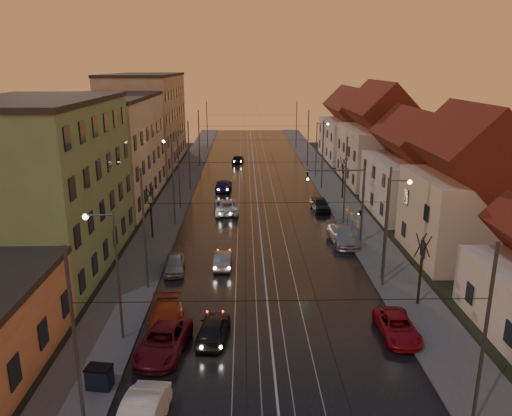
{
  "coord_description": "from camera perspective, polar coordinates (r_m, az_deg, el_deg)",
  "views": [
    {
      "loc": [
        -1.53,
        -24.5,
        15.79
      ],
      "look_at": [
        -0.46,
        20.04,
        2.93
      ],
      "focal_mm": 35.0,
      "sensor_mm": 36.0,
      "label": 1
    }
  ],
  "objects": [
    {
      "name": "bare_tree_2",
      "position": [
        61.18,
        9.92,
        3.29
      ],
      "size": [
        1.09,
        1.09,
        5.11
      ],
      "color": "black",
      "rests_on": "ground"
    },
    {
      "name": "dumpster",
      "position": [
        27.5,
        -17.45,
        -18.03
      ],
      "size": [
        1.31,
        0.98,
        1.1
      ],
      "primitive_type": "cube",
      "rotation": [
        0.0,
        0.0,
        -0.16
      ],
      "color": "black",
      "rests_on": "sidewalk_left"
    },
    {
      "name": "apartment_left_1",
      "position": [
        42.71,
        -23.32,
        2.2
      ],
      "size": [
        10.0,
        18.0,
        13.0
      ],
      "primitive_type": "cube",
      "color": "#628B58",
      "rests_on": "ground"
    },
    {
      "name": "parked_right_2",
      "position": [
        56.22,
        7.34,
        0.43
      ],
      "size": [
        2.02,
        4.45,
        1.48
      ],
      "primitive_type": "imported",
      "rotation": [
        0.0,
        0.0,
        0.06
      ],
      "color": "black",
      "rests_on": "ground"
    },
    {
      "name": "driving_car_3",
      "position": [
        64.93,
        -3.74,
        2.63
      ],
      "size": [
        2.14,
        4.93,
        1.41
      ],
      "primitive_type": "imported",
      "rotation": [
        0.0,
        0.0,
        3.11
      ],
      "color": "#161844",
      "rests_on": "ground"
    },
    {
      "name": "sidewalk_right",
      "position": [
        67.39,
        8.52,
        2.43
      ],
      "size": [
        4.0,
        120.0,
        0.15
      ],
      "primitive_type": "cube",
      "color": "#4C4C4C",
      "rests_on": "ground"
    },
    {
      "name": "catenary_pole_l_3",
      "position": [
        64.89,
        -7.66,
        5.93
      ],
      "size": [
        0.16,
        0.16,
        9.0
      ],
      "primitive_type": "cylinder",
      "color": "#595B60",
      "rests_on": "ground"
    },
    {
      "name": "parked_left_2",
      "position": [
        31.44,
        -10.29,
        -12.72
      ],
      "size": [
        2.69,
        5.55,
        1.56
      ],
      "primitive_type": "imported",
      "rotation": [
        0.0,
        0.0,
        0.1
      ],
      "color": "#AF3211",
      "rests_on": "ground"
    },
    {
      "name": "apartment_left_3",
      "position": [
        84.49,
        -12.45,
        9.75
      ],
      "size": [
        10.0,
        24.0,
        14.0
      ],
      "primitive_type": "cube",
      "color": "#997962",
      "rests_on": "ground"
    },
    {
      "name": "tram_rail_0",
      "position": [
        66.4,
        -1.92,
        2.38
      ],
      "size": [
        0.06,
        120.0,
        0.03
      ],
      "primitive_type": "cube",
      "color": "gray",
      "rests_on": "road"
    },
    {
      "name": "house_right_4",
      "position": [
        88.15,
        10.9,
        8.81
      ],
      "size": [
        9.18,
        16.32,
        10.0
      ],
      "color": "silver",
      "rests_on": "ground"
    },
    {
      "name": "bare_tree_0",
      "position": [
        47.25,
        -11.89,
        -0.61
      ],
      "size": [
        1.09,
        1.09,
        5.11
      ],
      "color": "black",
      "rests_on": "ground"
    },
    {
      "name": "catenary_pole_r_1",
      "position": [
        36.78,
        14.69,
        -2.33
      ],
      "size": [
        0.16,
        0.16,
        9.0
      ],
      "primitive_type": "cylinder",
      "color": "#595B60",
      "rests_on": "ground"
    },
    {
      "name": "apartment_left_2",
      "position": [
        61.43,
        -16.53,
        6.26
      ],
      "size": [
        10.0,
        20.0,
        12.0
      ],
      "primitive_type": "cube",
      "color": "tan",
      "rests_on": "ground"
    },
    {
      "name": "driving_car_4",
      "position": [
        83.05,
        -2.1,
        5.61
      ],
      "size": [
        2.16,
        4.24,
        1.38
      ],
      "primitive_type": "imported",
      "rotation": [
        0.0,
        0.0,
        3.01
      ],
      "color": "black",
      "rests_on": "ground"
    },
    {
      "name": "street_lamp_3",
      "position": [
        72.13,
        7.17,
        7.27
      ],
      "size": [
        1.75,
        0.32,
        8.0
      ],
      "color": "#595B60",
      "rests_on": "ground"
    },
    {
      "name": "street_lamp_1",
      "position": [
        37.72,
        15.06,
        -1.28
      ],
      "size": [
        1.75,
        0.32,
        8.0
      ],
      "color": "#595B60",
      "rests_on": "ground"
    },
    {
      "name": "parked_right_0",
      "position": [
        31.93,
        15.83,
        -12.93
      ],
      "size": [
        2.12,
        4.55,
        1.26
      ],
      "primitive_type": "imported",
      "rotation": [
        0.0,
        0.0,
        -0.01
      ],
      "color": "#A8101F",
      "rests_on": "ground"
    },
    {
      "name": "sidewalk_left",
      "position": [
        66.93,
        -8.62,
        2.33
      ],
      "size": [
        4.0,
        120.0,
        0.15
      ],
      "primitive_type": "cube",
      "color": "#4C4C4C",
      "rests_on": "ground"
    },
    {
      "name": "driving_car_0",
      "position": [
        30.56,
        -4.92,
        -13.54
      ],
      "size": [
        2.13,
        4.33,
        1.42
      ],
      "primitive_type": "imported",
      "rotation": [
        0.0,
        0.0,
        3.03
      ],
      "color": "black",
      "rests_on": "ground"
    },
    {
      "name": "catenary_pole_l_2",
      "position": [
        50.3,
        -9.44,
        2.9
      ],
      "size": [
        0.16,
        0.16,
        9.0
      ],
      "primitive_type": "cylinder",
      "color": "#595B60",
      "rests_on": "ground"
    },
    {
      "name": "parked_left_1",
      "position": [
        29.67,
        -10.59,
        -14.71
      ],
      "size": [
        3.14,
        5.55,
        1.46
      ],
      "primitive_type": "imported",
      "rotation": [
        0.0,
        0.0,
        -0.14
      ],
      "color": "maroon",
      "rests_on": "ground"
    },
    {
      "name": "street_lamp_0",
      "position": [
        29.65,
        -16.17,
        -6.17
      ],
      "size": [
        1.75,
        0.32,
        8.0
      ],
      "color": "#595B60",
      "rests_on": "ground"
    },
    {
      "name": "house_right_3",
      "position": [
        70.71,
        13.95,
        7.5
      ],
      "size": [
        9.18,
        14.28,
        11.5
      ],
      "color": "beige",
      "rests_on": "ground"
    },
    {
      "name": "ground",
      "position": [
        29.19,
        1.93,
        -16.66
      ],
      "size": [
        160.0,
        160.0,
        0.0
      ],
      "primitive_type": "plane",
      "color": "black",
      "rests_on": "ground"
    },
    {
      "name": "driving_car_1",
      "position": [
        40.56,
        -3.8,
        -5.89
      ],
      "size": [
        1.41,
        3.88,
        1.27
      ],
      "primitive_type": "imported",
      "rotation": [
        0.0,
        0.0,
        3.12
      ],
      "color": "gray",
      "rests_on": "ground"
    },
    {
      "name": "parked_right_1",
      "position": [
        46.27,
        9.93,
        -3.09
      ],
      "size": [
        2.56,
        5.5,
        1.56
      ],
      "primitive_type": "imported",
      "rotation": [
        0.0,
        0.0,
        0.07
      ],
      "color": "#A8A8AE",
      "rests_on": "ground"
    },
    {
      "name": "parked_left_3",
      "position": [
        40.09,
        -9.31,
        -6.32
      ],
      "size": [
        1.87,
        3.96,
        1.31
      ],
      "primitive_type": "imported",
      "rotation": [
        0.0,
        0.0,
        0.09
      ],
      "color": "#9D9DA3",
      "rests_on": "ground"
    },
    {
      "name": "catenary_pole_r_2",
      "position": [
        50.82,
        10.17,
        3.0
      ],
      "size": [
        0.16,
        0.16,
        9.0
      ],
      "primitive_type": "cylinder",
      "color": "#595B60",
      "rests_on": "ground"
    },
    {
      "name": "catenary_pole_r_0",
      "position": [
        23.93,
        24.61,
        -13.67
      ],
      "size": [
        0.16,
        0.16,
        9.0
      ],
      "primitive_type": "cylinder",
      "color": "#595B60",
      "rests_on": "ground"
    },
    {
      "name": "road",
      "position": [
        66.42,
        -0.02,
        2.36
      ],
      "size": [
        16.0,
        120.0,
        0.04
      ],
      "primitive_type": "cube",
      "color": "black",
      "rests_on": "ground"
    },
    {
      "name": "tram_rail_1",
      "position": [
        66.4,
        -0.69,
        2.39
      ],
      "size": [
        0.06,
        120.0,
        0.03
      ],
      "primitive_type": "cube",
      "color": "gray",
      "rests_on": "road"
    },
    {
      "name": "catenary_pole_r_5",
      "position": [
        97.69,
        4.64,
        9.41
      ],
      "size": [
        0.16,
        0.16,
        9.0
      ],
      "primitive_type": "cylinder",
      "color": "#595B60",
      "rests_on": "ground"
    },
    {
      "name": "street_lamp_2",
      "position": [
        56.1,
        -9.14,
        4.68
      ],
      "size": [
        1.75,
        0.32,
        8.0
      ],
      "color": "#595B60",
      "rests_on": "ground"
    },
    {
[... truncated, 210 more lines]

